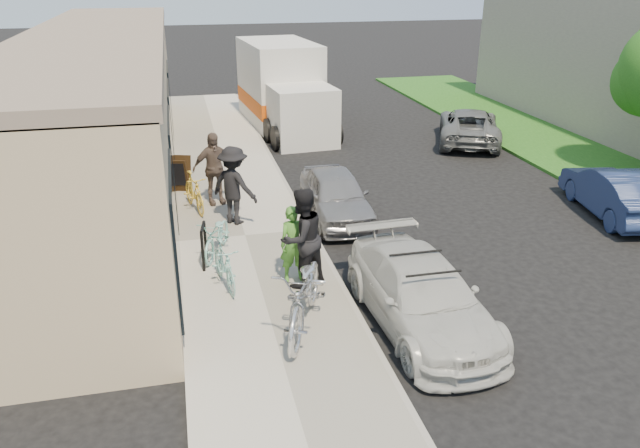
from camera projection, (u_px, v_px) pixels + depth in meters
ground at (367, 294)px, 12.00m from camera, size 120.00×120.00×0.00m
sidewalk at (245, 238)px, 14.26m from camera, size 3.00×34.00×0.15m
curb at (311, 233)px, 14.58m from camera, size 0.12×34.00×0.13m
storefront at (104, 110)px, 17.28m from camera, size 3.60×20.00×4.22m
bike_rack at (204, 241)px, 12.62m from camera, size 0.14×0.62×0.87m
sandwich_board at (179, 174)px, 16.88m from camera, size 0.71×0.71×0.92m
sedan_white at (421, 295)px, 10.74m from camera, size 1.88×4.23×1.25m
sedan_silver at (336, 195)px, 15.37m from camera, size 1.52×3.58×1.21m
moving_truck at (283, 91)px, 23.73m from camera, size 2.95×6.64×3.17m
far_car_blue at (615, 192)px, 15.57m from camera, size 1.91×3.88×1.22m
far_car_gray at (469, 126)px, 22.02m from camera, size 3.54×4.76×1.20m
tandem_bike at (306, 294)px, 10.37m from camera, size 1.68×2.57×1.27m
woman_rider at (294, 244)px, 11.95m from camera, size 0.56×0.38×1.51m
man_standing at (302, 238)px, 11.68m from camera, size 1.19×1.11×1.95m
cruiser_bike_a at (224, 265)px, 11.82m from camera, size 0.66×1.52×0.88m
cruiser_bike_b at (217, 236)px, 13.15m from camera, size 1.08×1.69×0.84m
cruiser_bike_c at (194, 192)px, 15.51m from camera, size 0.80×1.64×0.95m
bystander_a at (234, 185)px, 14.58m from camera, size 1.36×1.33×1.87m
bystander_b at (214, 169)px, 15.79m from camera, size 1.17×0.68×1.87m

